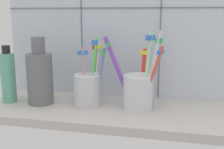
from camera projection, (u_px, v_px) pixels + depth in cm
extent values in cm
cube|color=#BCB7AD|center=(111.00, 112.00, 68.24)|extent=(64.00, 22.00, 2.00)
cube|color=silver|center=(121.00, 21.00, 75.12)|extent=(64.00, 2.00, 45.00)
cube|color=slate|center=(81.00, 21.00, 76.34)|extent=(0.30, 0.20, 45.00)
cube|color=slate|center=(161.00, 21.00, 71.81)|extent=(0.30, 0.20, 45.00)
cube|color=slate|center=(120.00, 8.00, 73.35)|extent=(64.00, 0.20, 0.30)
cylinder|color=silver|center=(87.00, 90.00, 69.89)|extent=(6.58, 6.58, 7.60)
torus|color=silver|center=(87.00, 75.00, 69.08)|extent=(6.75, 6.75, 0.50)
cylinder|color=#59F356|center=(94.00, 70.00, 71.68)|extent=(1.97, 3.67, 16.17)
cube|color=blue|center=(96.00, 42.00, 71.19)|extent=(2.64, 1.68, 1.22)
cylinder|color=#C29797|center=(84.00, 75.00, 70.36)|extent=(2.13, 2.25, 14.07)
cube|color=blue|center=(83.00, 53.00, 69.63)|extent=(2.42, 2.26, 1.09)
cylinder|color=#648AC3|center=(99.00, 76.00, 69.18)|extent=(3.48, 2.08, 14.06)
cube|color=green|center=(103.00, 53.00, 68.12)|extent=(1.59, 2.19, 0.93)
cylinder|color=beige|center=(97.00, 71.00, 70.86)|extent=(2.42, 1.82, 15.59)
cube|color=yellow|center=(99.00, 47.00, 69.73)|extent=(1.62, 1.99, 0.94)
cylinder|color=#83ACBE|center=(94.00, 70.00, 73.19)|extent=(1.25, 5.98, 15.35)
cube|color=#E5333F|center=(96.00, 47.00, 73.68)|extent=(2.09, 1.00, 1.23)
cylinder|color=silver|center=(138.00, 92.00, 67.14)|extent=(7.12, 7.12, 8.00)
torus|color=silver|center=(138.00, 76.00, 66.29)|extent=(7.26, 7.26, 0.50)
cylinder|color=purple|center=(119.00, 72.00, 67.51)|extent=(7.68, 1.71, 17.06)
cube|color=green|center=(108.00, 45.00, 66.44)|extent=(1.14, 2.08, 1.12)
cylinder|color=#E05643|center=(152.00, 78.00, 64.57)|extent=(5.70, 2.77, 15.32)
cube|color=blue|center=(161.00, 52.00, 62.22)|extent=(1.78, 2.70, 1.04)
cylinder|color=silver|center=(152.00, 68.00, 69.44)|extent=(5.04, 5.84, 18.22)
cube|color=green|center=(159.00, 41.00, 69.25)|extent=(2.16, 2.01, 1.31)
cylinder|color=red|center=(143.00, 77.00, 69.93)|extent=(1.36, 5.73, 13.63)
cube|color=yellow|center=(145.00, 53.00, 70.53)|extent=(2.51, 1.32, 1.25)
cylinder|color=#B3F6B1|center=(147.00, 71.00, 65.23)|extent=(2.63, 1.96, 18.08)
cube|color=blue|center=(150.00, 38.00, 63.15)|extent=(2.10, 2.72, 1.24)
cylinder|color=slate|center=(40.00, 79.00, 70.68)|extent=(6.45, 6.45, 12.73)
cylinder|color=slate|center=(38.00, 45.00, 68.88)|extent=(3.32, 3.32, 4.18)
cylinder|color=#5FB090|center=(8.00, 78.00, 71.74)|extent=(3.66, 3.66, 12.67)
cylinder|color=black|center=(6.00, 49.00, 70.18)|extent=(2.01, 2.01, 2.00)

